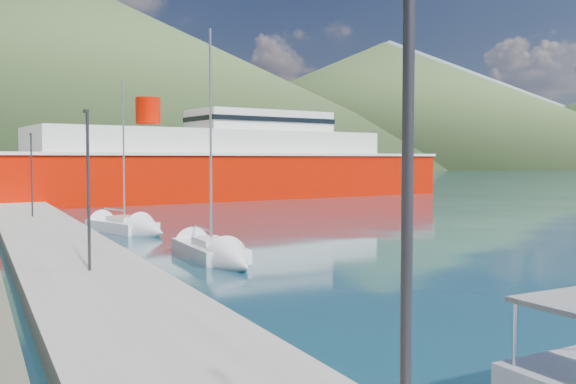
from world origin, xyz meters
TOP-DOWN VIEW (x-y plane):
  - ground at (0.00, 120.00)m, footprint 1400.00×1400.00m
  - quay at (-9.00, 26.00)m, footprint 5.00×88.00m
  - hills_far at (138.59, 618.73)m, footprint 1480.00×900.00m
  - hills_near at (98.04, 372.50)m, footprint 1010.00×520.00m
  - lamp_posts at (-9.00, 14.55)m, footprint 0.15×45.25m
  - sailboat_near at (-2.18, 16.72)m, footprint 2.43×8.62m
  - sailboat_mid at (-3.10, 30.50)m, footprint 4.89×8.06m
  - ferry at (14.85, 63.96)m, footprint 65.73×22.37m

SIDE VIEW (x-z plane):
  - ground at x=0.00m, z-range 0.00..0.00m
  - sailboat_near at x=-2.18m, z-range -5.87..6.47m
  - sailboat_mid at x=-3.10m, z-range -5.33..5.97m
  - quay at x=-9.00m, z-range 0.00..0.80m
  - ferry at x=14.85m, z-range -2.51..10.30m
  - lamp_posts at x=-9.00m, z-range 1.05..7.11m
  - hills_near at x=98.04m, z-range -8.32..106.68m
  - hills_far at x=138.59m, z-range -12.61..167.39m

